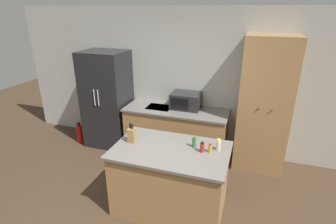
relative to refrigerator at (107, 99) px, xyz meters
name	(u,v)px	position (x,y,z in m)	size (l,w,h in m)	color
wall_back	(196,83)	(1.64, 0.37, 0.38)	(7.20, 0.06, 2.60)	#B2B2AD
refrigerator	(107,99)	(0.00, 0.00, 0.00)	(0.81, 0.71, 1.84)	black
back_counter	(176,131)	(1.38, 0.01, -0.48)	(1.85, 0.70, 0.88)	#9E7547
pantry_cabinet	(264,106)	(2.84, 0.06, 0.18)	(0.79, 0.59, 2.20)	#9E7547
kitchen_island	(171,179)	(1.73, -1.39, -0.47)	(1.47, 0.93, 0.90)	#9E7547
microwave	(186,101)	(1.53, 0.12, 0.10)	(0.52, 0.40, 0.28)	#232326
knife_block	(132,135)	(1.19, -1.37, 0.08)	(0.09, 0.09, 0.27)	#9E7547
spice_bottle_tall_dark	(218,145)	(2.30, -1.22, 0.05)	(0.06, 0.06, 0.15)	beige
spice_bottle_short_red	(210,148)	(2.22, -1.30, 0.03)	(0.05, 0.05, 0.12)	gold
spice_bottle_amber_oil	(194,142)	(2.00, -1.24, 0.04)	(0.05, 0.05, 0.14)	#337033
spice_bottle_green_herb	(202,147)	(2.12, -1.33, 0.04)	(0.06, 0.06, 0.13)	#B2281E
fire_extinguisher	(80,133)	(-0.60, -0.17, -0.73)	(0.13, 0.13, 0.42)	red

